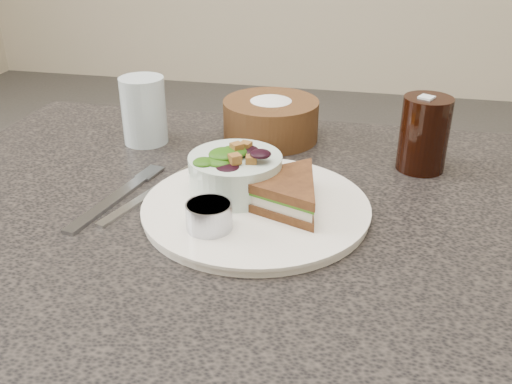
{
  "coord_description": "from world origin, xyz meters",
  "views": [
    {
      "loc": [
        0.13,
        -0.65,
        1.11
      ],
      "look_at": [
        -0.0,
        -0.02,
        0.78
      ],
      "focal_mm": 40.0,
      "sensor_mm": 36.0,
      "label": 1
    }
  ],
  "objects_px": {
    "dinner_plate": "(256,208)",
    "cola_glass": "(425,130)",
    "sandwich": "(283,193)",
    "bread_basket": "(271,113)",
    "dressing_ramekin": "(209,216)",
    "salad_bowl": "(235,167)",
    "water_glass": "(144,111)"
  },
  "relations": [
    {
      "from": "dinner_plate",
      "to": "cola_glass",
      "type": "relative_size",
      "value": 2.35
    },
    {
      "from": "sandwich",
      "to": "cola_glass",
      "type": "xyz_separation_m",
      "value": [
        0.18,
        0.19,
        0.03
      ]
    },
    {
      "from": "bread_basket",
      "to": "cola_glass",
      "type": "distance_m",
      "value": 0.25
    },
    {
      "from": "dinner_plate",
      "to": "bread_basket",
      "type": "xyz_separation_m",
      "value": [
        -0.03,
        0.26,
        0.04
      ]
    },
    {
      "from": "dinner_plate",
      "to": "dressing_ramekin",
      "type": "relative_size",
      "value": 5.25
    },
    {
      "from": "salad_bowl",
      "to": "water_glass",
      "type": "distance_m",
      "value": 0.26
    },
    {
      "from": "cola_glass",
      "to": "water_glass",
      "type": "relative_size",
      "value": 1.12
    },
    {
      "from": "sandwich",
      "to": "dressing_ramekin",
      "type": "relative_size",
      "value": 2.72
    },
    {
      "from": "dressing_ramekin",
      "to": "cola_glass",
      "type": "height_order",
      "value": "cola_glass"
    },
    {
      "from": "sandwich",
      "to": "bread_basket",
      "type": "bearing_deg",
      "value": 124.83
    },
    {
      "from": "dinner_plate",
      "to": "cola_glass",
      "type": "xyz_separation_m",
      "value": [
        0.21,
        0.19,
        0.06
      ]
    },
    {
      "from": "dressing_ramekin",
      "to": "water_glass",
      "type": "relative_size",
      "value": 0.5
    },
    {
      "from": "salad_bowl",
      "to": "dinner_plate",
      "type": "bearing_deg",
      "value": -40.16
    },
    {
      "from": "salad_bowl",
      "to": "cola_glass",
      "type": "height_order",
      "value": "cola_glass"
    },
    {
      "from": "sandwich",
      "to": "dinner_plate",
      "type": "bearing_deg",
      "value": -158.81
    },
    {
      "from": "water_glass",
      "to": "salad_bowl",
      "type": "bearing_deg",
      "value": -41.01
    },
    {
      "from": "dressing_ramekin",
      "to": "water_glass",
      "type": "distance_m",
      "value": 0.33
    },
    {
      "from": "salad_bowl",
      "to": "sandwich",
      "type": "bearing_deg",
      "value": -22.57
    },
    {
      "from": "sandwich",
      "to": "bread_basket",
      "type": "xyz_separation_m",
      "value": [
        -0.06,
        0.26,
        0.01
      ]
    },
    {
      "from": "dressing_ramekin",
      "to": "water_glass",
      "type": "height_order",
      "value": "water_glass"
    },
    {
      "from": "sandwich",
      "to": "bread_basket",
      "type": "relative_size",
      "value": 0.94
    },
    {
      "from": "dinner_plate",
      "to": "bread_basket",
      "type": "relative_size",
      "value": 1.82
    },
    {
      "from": "dressing_ramekin",
      "to": "cola_glass",
      "type": "bearing_deg",
      "value": 45.33
    },
    {
      "from": "bread_basket",
      "to": "cola_glass",
      "type": "relative_size",
      "value": 1.29
    },
    {
      "from": "dinner_plate",
      "to": "sandwich",
      "type": "height_order",
      "value": "sandwich"
    },
    {
      "from": "dinner_plate",
      "to": "sandwich",
      "type": "bearing_deg",
      "value": 0.43
    },
    {
      "from": "sandwich",
      "to": "cola_glass",
      "type": "height_order",
      "value": "cola_glass"
    },
    {
      "from": "dressing_ramekin",
      "to": "dinner_plate",
      "type": "bearing_deg",
      "value": 59.95
    },
    {
      "from": "bread_basket",
      "to": "water_glass",
      "type": "xyz_separation_m",
      "value": [
        -0.2,
        -0.06,
        0.01
      ]
    },
    {
      "from": "dinner_plate",
      "to": "cola_glass",
      "type": "distance_m",
      "value": 0.29
    },
    {
      "from": "cola_glass",
      "to": "sandwich",
      "type": "bearing_deg",
      "value": -133.88
    },
    {
      "from": "bread_basket",
      "to": "water_glass",
      "type": "height_order",
      "value": "water_glass"
    }
  ]
}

